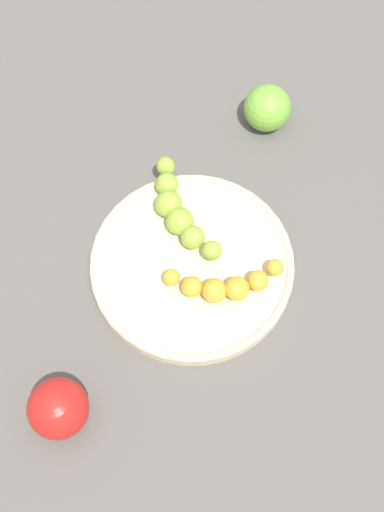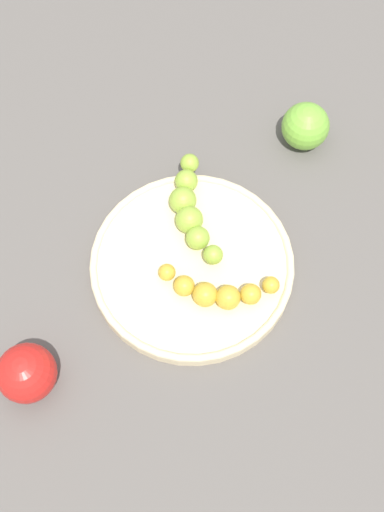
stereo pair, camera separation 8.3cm
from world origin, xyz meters
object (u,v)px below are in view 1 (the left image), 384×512
object	(u,v)px
fruit_bowl	(192,264)
apple_red	(58,408)
banana_green	(178,211)
banana_spotted	(225,285)
apple_green	(267,108)

from	to	relation	value
fruit_bowl	apple_red	xyz separation A→B (m)	(-0.14, 0.21, 0.02)
banana_green	banana_spotted	size ratio (longest dim) A/B	1.09
fruit_bowl	banana_spotted	distance (m)	0.06
banana_green	banana_spotted	distance (m)	0.12
banana_spotted	apple_green	world-z (taller)	apple_green
fruit_bowl	apple_green	size ratio (longest dim) A/B	3.93
banana_spotted	apple_red	bearing A→B (deg)	-57.60
banana_green	apple_red	distance (m)	0.29
banana_green	apple_red	world-z (taller)	apple_red
banana_green	apple_green	size ratio (longest dim) A/B	2.43
fruit_bowl	apple_red	size ratio (longest dim) A/B	3.72
banana_spotted	apple_green	xyz separation A→B (m)	(0.24, -0.15, -0.00)
banana_green	apple_green	bearing A→B (deg)	-152.58
apple_red	apple_green	distance (m)	0.50
fruit_bowl	banana_spotted	world-z (taller)	banana_spotted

